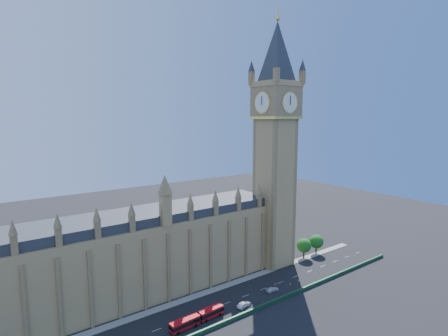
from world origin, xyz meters
TOP-DOWN VIEW (x-y plane):
  - ground at (0.00, 0.00)m, footprint 400.00×400.00m
  - palace_westminster at (-25.00, 22.00)m, footprint 120.00×20.00m
  - elizabeth_tower at (38.00, 13.99)m, footprint 20.59×20.59m
  - bridge_parapet at (0.00, -9.00)m, footprint 160.00×0.60m
  - kerb_north at (0.00, 9.50)m, footprint 160.00×3.00m
  - tree_east_near at (52.22, 10.08)m, footprint 6.00×6.00m
  - tree_east_far at (60.22, 10.08)m, footprint 6.00×6.00m
  - red_bus at (-9.25, -4.00)m, footprint 17.53×3.48m
  - car_grey at (8.02, -4.95)m, footprint 4.03×1.99m
  - car_silver at (7.06, -5.11)m, footprint 5.03×2.34m
  - car_white at (21.22, -3.07)m, footprint 4.96×2.36m
  - cone_a at (29.68, -3.40)m, footprint 0.55×0.55m
  - cone_b at (21.14, -1.70)m, footprint 0.43×0.43m
  - cone_c at (34.00, -3.34)m, footprint 0.49×0.49m
  - cone_d at (25.18, -0.38)m, footprint 0.56×0.56m

SIDE VIEW (x-z plane):
  - ground at x=0.00m, z-range 0.00..0.00m
  - kerb_north at x=0.00m, z-range 0.00..0.16m
  - cone_d at x=25.18m, z-range 0.00..0.66m
  - cone_b at x=21.14m, z-range 0.00..0.67m
  - cone_a at x=29.68m, z-range 0.00..0.67m
  - cone_c at x=34.00m, z-range -0.01..0.75m
  - bridge_parapet at x=0.00m, z-range 0.00..1.20m
  - car_grey at x=8.02m, z-range 0.00..1.32m
  - car_white at x=21.22m, z-range 0.00..1.40m
  - car_silver at x=7.06m, z-range 0.00..1.60m
  - red_bus at x=-9.25m, z-range 0.08..3.04m
  - tree_east_near at x=52.22m, z-range 1.39..9.89m
  - tree_east_far at x=60.22m, z-range 1.39..9.89m
  - palace_westminster at x=-25.00m, z-range -0.14..27.86m
  - elizabeth_tower at x=38.00m, z-range 2.06..107.06m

